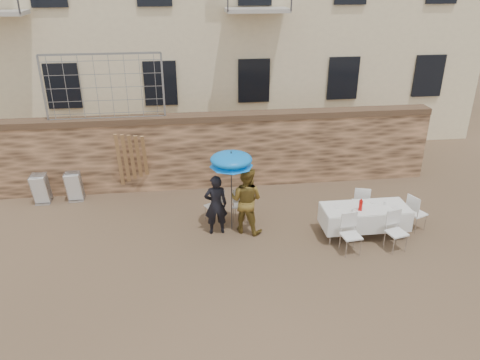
{
  "coord_description": "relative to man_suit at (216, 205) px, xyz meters",
  "views": [
    {
      "loc": [
        -0.87,
        -8.01,
        6.12
      ],
      "look_at": [
        0.4,
        2.2,
        1.4
      ],
      "focal_mm": 35.0,
      "sensor_mm": 36.0,
      "label": 1
    }
  ],
  "objects": [
    {
      "name": "soda_bottle",
      "position": [
        3.42,
        -0.7,
        0.12
      ],
      "size": [
        0.09,
        0.09,
        0.26
      ],
      "primitive_type": "cylinder",
      "color": "red",
      "rests_on": "banquet_table"
    },
    {
      "name": "chair_stack_left",
      "position": [
        -4.74,
        2.35,
        -0.32
      ],
      "size": [
        0.46,
        0.47,
        0.92
      ],
      "primitive_type": null,
      "color": "white",
      "rests_on": "ground"
    },
    {
      "name": "umbrella",
      "position": [
        0.4,
        0.1,
        1.08
      ],
      "size": [
        1.06,
        1.06,
        1.97
      ],
      "color": "#3F3F44",
      "rests_on": "ground"
    },
    {
      "name": "man_suit",
      "position": [
        0.0,
        0.0,
        0.0
      ],
      "size": [
        0.59,
        0.4,
        1.56
      ],
      "primitive_type": "imported",
      "rotation": [
        0.0,
        0.0,
        3.19
      ],
      "color": "black",
      "rests_on": "ground"
    },
    {
      "name": "table_chair_back",
      "position": [
        3.82,
        0.25,
        -0.3
      ],
      "size": [
        0.6,
        0.6,
        0.96
      ],
      "primitive_type": null,
      "rotation": [
        0.0,
        0.0,
        2.86
      ],
      "color": "white",
      "rests_on": "ground"
    },
    {
      "name": "stone_wall",
      "position": [
        0.2,
        2.84,
        0.32
      ],
      "size": [
        13.0,
        0.5,
        2.2
      ],
      "primitive_type": "cube",
      "color": "#886244",
      "rests_on": "ground"
    },
    {
      "name": "chair_stack_right",
      "position": [
        -3.84,
        2.35,
        -0.32
      ],
      "size": [
        0.46,
        0.4,
        0.92
      ],
      "primitive_type": null,
      "color": "white",
      "rests_on": "ground"
    },
    {
      "name": "banquet_table",
      "position": [
        3.62,
        -0.55,
        -0.05
      ],
      "size": [
        2.1,
        0.85,
        0.78
      ],
      "color": "white",
      "rests_on": "ground"
    },
    {
      "name": "chain_link_fence",
      "position": [
        -2.8,
        2.84,
        2.32
      ],
      "size": [
        3.2,
        0.06,
        1.8
      ],
      "primitive_type": null,
      "color": "gray",
      "rests_on": "stone_wall"
    },
    {
      "name": "couple_chair_right",
      "position": [
        0.7,
        0.55,
        -0.3
      ],
      "size": [
        0.58,
        0.58,
        0.96
      ],
      "primitive_type": null,
      "rotation": [
        0.0,
        0.0,
        2.89
      ],
      "color": "white",
      "rests_on": "ground"
    },
    {
      "name": "table_chair_front_right",
      "position": [
        4.12,
        -1.3,
        -0.3
      ],
      "size": [
        0.58,
        0.58,
        0.96
      ],
      "primitive_type": null,
      "rotation": [
        0.0,
        0.0,
        0.25
      ],
      "color": "white",
      "rests_on": "ground"
    },
    {
      "name": "table_chair_side",
      "position": [
        5.02,
        -0.45,
        -0.3
      ],
      "size": [
        0.62,
        0.62,
        0.96
      ],
      "primitive_type": null,
      "rotation": [
        0.0,
        0.0,
        1.95
      ],
      "color": "white",
      "rests_on": "ground"
    },
    {
      "name": "wood_planks",
      "position": [
        -2.24,
        2.42,
        0.22
      ],
      "size": [
        0.7,
        0.2,
        2.0
      ],
      "primitive_type": null,
      "color": "#A37749",
      "rests_on": "ground"
    },
    {
      "name": "couple_chair_left",
      "position": [
        0.0,
        0.55,
        -0.3
      ],
      "size": [
        0.64,
        0.64,
        0.96
      ],
      "primitive_type": null,
      "rotation": [
        0.0,
        0.0,
        3.6
      ],
      "color": "white",
      "rests_on": "ground"
    },
    {
      "name": "table_chair_front_left",
      "position": [
        3.02,
        -1.3,
        -0.3
      ],
      "size": [
        0.53,
        0.53,
        0.96
      ],
      "primitive_type": null,
      "rotation": [
        0.0,
        0.0,
        0.12
      ],
      "color": "white",
      "rests_on": "ground"
    },
    {
      "name": "woman_dress",
      "position": [
        0.75,
        0.0,
        0.09
      ],
      "size": [
        1.06,
        0.99,
        1.74
      ],
      "primitive_type": "imported",
      "rotation": [
        0.0,
        0.0,
        2.63
      ],
      "color": "olive",
      "rests_on": "ground"
    },
    {
      "name": "ground",
      "position": [
        0.2,
        -2.16,
        -0.78
      ],
      "size": [
        80.0,
        80.0,
        0.0
      ],
      "primitive_type": "plane",
      "color": "brown",
      "rests_on": "ground"
    }
  ]
}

